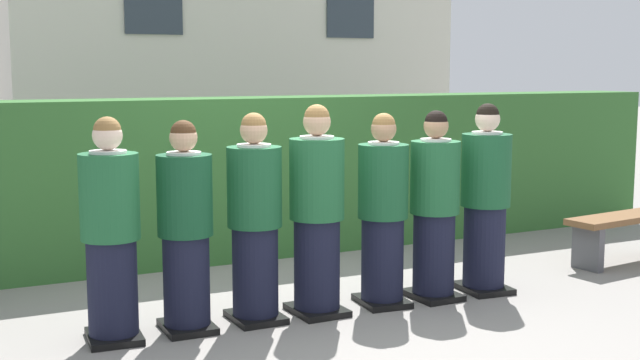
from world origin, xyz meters
The scene contains 10 objects.
ground_plane centered at (0.00, 0.00, 0.00)m, with size 60.00×60.00×0.00m, color gray.
student_front_row_0 centered at (-1.59, 0.05, 0.75)m, with size 0.41×0.51×1.58m.
student_front_row_1 centered at (-1.06, 0.04, 0.73)m, with size 0.40×0.45×1.54m.
student_front_row_2 centered at (-0.53, 0.04, 0.75)m, with size 0.41×0.50×1.58m.
student_front_row_3 centered at (-0.03, 0.00, 0.78)m, with size 0.42×0.47×1.63m.
student_front_row_4 centered at (0.56, -0.01, 0.74)m, with size 0.40×0.51×1.55m.
student_front_row_5 centered at (1.03, -0.04, 0.74)m, with size 0.41×0.46×1.56m.
student_front_row_6 centered at (1.54, -0.05, 0.77)m, with size 0.42×0.49×1.61m.
hedge centered at (0.00, 2.18, 0.81)m, with size 10.63×0.70×1.61m.
wooden_bench centered at (3.44, 0.18, 0.35)m, with size 1.43×0.52×0.48m.
Camera 1 is at (-2.79, -5.63, 1.90)m, focal length 46.45 mm.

